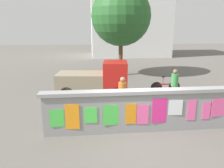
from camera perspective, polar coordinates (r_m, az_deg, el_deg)
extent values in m
plane|color=#605B56|center=(15.49, 0.23, 1.38)|extent=(60.00, 60.00, 0.00)
cube|color=gray|center=(7.73, 6.62, -7.36)|extent=(6.39, 0.30, 1.39)
cube|color=gray|center=(7.48, 6.80, -1.99)|extent=(6.59, 0.42, 0.12)
cube|color=#4CD84C|center=(7.51, -14.11, -8.65)|extent=(0.47, 0.03, 0.61)
cube|color=orange|center=(7.44, -10.28, -8.44)|extent=(0.47, 0.04, 0.88)
cube|color=#4CD84C|center=(7.40, -5.52, -8.13)|extent=(0.43, 0.02, 0.56)
cube|color=#4CD84C|center=(7.44, -0.31, -8.15)|extent=(0.53, 0.04, 0.71)
cube|color=orange|center=(7.53, 4.95, -7.76)|extent=(0.37, 0.02, 0.73)
cube|color=#F9599E|center=(7.63, 8.02, -7.87)|extent=(0.41, 0.02, 0.71)
cube|color=#F42D8C|center=(7.74, 12.25, -6.80)|extent=(0.52, 0.04, 0.88)
cube|color=silver|center=(7.89, 16.20, -5.90)|extent=(0.49, 0.04, 0.56)
cube|color=#F9599E|center=(8.17, 20.00, -6.40)|extent=(0.30, 0.02, 0.75)
cube|color=#F9599E|center=(8.43, 23.31, -6.41)|extent=(0.29, 0.01, 0.64)
cube|color=#F9599E|center=(8.61, 25.88, -5.56)|extent=(0.51, 0.04, 0.67)
cylinder|color=black|center=(12.16, 1.28, -0.69)|extent=(0.72, 0.28, 0.70)
cylinder|color=black|center=(10.91, 1.35, -2.51)|extent=(0.72, 0.28, 0.70)
cylinder|color=black|center=(12.39, -10.36, -0.64)|extent=(0.72, 0.28, 0.70)
cylinder|color=black|center=(11.17, -11.60, -2.42)|extent=(0.72, 0.28, 0.70)
cube|color=red|center=(11.35, 0.83, 2.09)|extent=(1.36, 1.63, 1.50)
cube|color=gray|center=(11.55, -8.14, 0.64)|extent=(2.56, 1.76, 0.90)
cylinder|color=black|center=(9.64, 16.97, -5.89)|extent=(0.60, 0.12, 0.60)
cylinder|color=black|center=(9.25, 9.40, -6.30)|extent=(0.60, 0.14, 0.60)
cube|color=silver|center=(9.33, 13.37, -4.50)|extent=(1.01, 0.27, 0.32)
cube|color=black|center=(9.21, 12.25, -3.49)|extent=(0.57, 0.23, 0.10)
cube|color=#262626|center=(9.43, 16.66, -2.79)|extent=(0.05, 0.56, 0.03)
cylinder|color=black|center=(12.67, 15.86, -0.72)|extent=(0.66, 0.09, 0.66)
cylinder|color=black|center=(12.25, 11.45, -0.97)|extent=(0.66, 0.09, 0.66)
cube|color=red|center=(12.41, 13.74, -0.04)|extent=(0.95, 0.11, 0.06)
cylinder|color=red|center=(12.29, 13.17, 0.92)|extent=(0.03, 0.03, 0.40)
cube|color=black|center=(12.25, 13.22, 1.83)|extent=(0.21, 0.10, 0.05)
cube|color=black|center=(12.52, 15.83, 1.70)|extent=(0.07, 0.44, 0.03)
cylinder|color=#3F994C|center=(9.26, 2.47, -5.42)|extent=(0.12, 0.12, 0.80)
cylinder|color=#3F994C|center=(9.11, 2.94, -5.79)|extent=(0.12, 0.12, 0.80)
cylinder|color=#BF6626|center=(8.96, 2.76, -1.41)|extent=(0.42, 0.42, 0.60)
sphere|color=#8C664C|center=(8.86, 2.79, 1.14)|extent=(0.22, 0.22, 0.22)
cylinder|color=#D83F72|center=(11.05, 15.49, -2.58)|extent=(0.12, 0.12, 0.80)
cylinder|color=#D83F72|center=(11.19, 16.00, -2.39)|extent=(0.12, 0.12, 0.80)
cylinder|color=#3F994C|center=(10.94, 16.00, 1.02)|extent=(0.47, 0.47, 0.60)
sphere|color=#8C664C|center=(10.85, 16.16, 3.12)|extent=(0.22, 0.22, 0.22)
cylinder|color=brown|center=(16.44, 2.26, 7.13)|extent=(0.30, 0.30, 2.81)
sphere|color=#265C27|center=(16.30, 2.36, 17.25)|extent=(4.24, 4.24, 4.24)
cube|color=silver|center=(28.17, 4.48, 16.16)|extent=(9.28, 5.96, 8.55)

